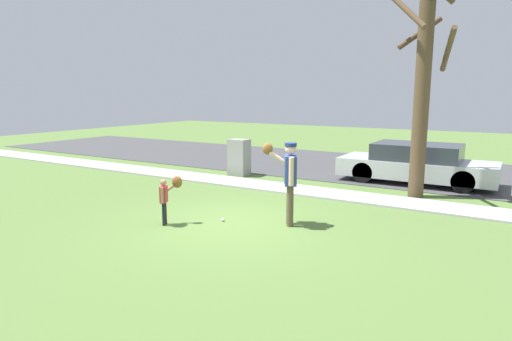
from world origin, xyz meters
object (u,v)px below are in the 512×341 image
at_px(person_child, 168,194).
at_px(baseball, 223,220).
at_px(utility_cabinet, 239,157).
at_px(parked_sedan_silver, 416,164).
at_px(street_tree_near, 423,79).
at_px(person_adult, 288,174).

distance_m(person_child, baseball, 1.34).
distance_m(utility_cabinet, parked_sedan_silver, 5.72).
bearing_deg(parked_sedan_silver, street_tree_near, -78.63).
distance_m(person_adult, street_tree_near, 4.91).
relative_size(person_child, baseball, 14.00).
relative_size(baseball, street_tree_near, 0.01).
bearing_deg(baseball, utility_cabinet, 119.47).
height_order(person_adult, baseball, person_adult).
distance_m(person_adult, parked_sedan_silver, 6.15).
bearing_deg(utility_cabinet, person_child, -71.88).
xyz_separation_m(person_child, parked_sedan_silver, (3.65, 7.24, -0.05)).
relative_size(utility_cabinet, street_tree_near, 0.21).
relative_size(person_adult, person_child, 1.70).
bearing_deg(utility_cabinet, parked_sedan_silver, 17.21).
bearing_deg(person_adult, utility_cabinet, -77.22).
xyz_separation_m(person_child, utility_cabinet, (-1.81, 5.55, -0.05)).
distance_m(street_tree_near, parked_sedan_silver, 3.16).
bearing_deg(parked_sedan_silver, person_child, -116.74).
bearing_deg(person_child, person_adult, -0.54).
bearing_deg(parked_sedan_silver, baseball, -113.19).
bearing_deg(baseball, parked_sedan_silver, 66.81).
relative_size(person_adult, parked_sedan_silver, 0.38).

